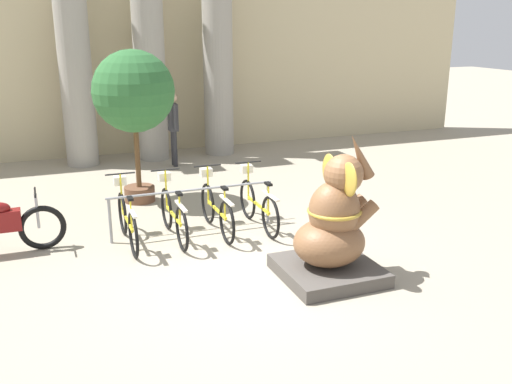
{
  "coord_description": "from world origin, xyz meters",
  "views": [
    {
      "loc": [
        -2.78,
        -6.91,
        3.44
      ],
      "look_at": [
        0.17,
        0.68,
        1.0
      ],
      "focal_mm": 40.0,
      "sensor_mm": 36.0,
      "label": 1
    }
  ],
  "objects": [
    {
      "name": "bicycle_2",
      "position": [
        -0.11,
        1.82,
        0.42
      ],
      "size": [
        0.48,
        1.79,
        1.07
      ],
      "color": "black",
      "rests_on": "ground_plane"
    },
    {
      "name": "bicycle_3",
      "position": [
        0.63,
        1.8,
        0.42
      ],
      "size": [
        0.48,
        1.79,
        1.07
      ],
      "color": "black",
      "rests_on": "ground_plane"
    },
    {
      "name": "elephant_statue",
      "position": [
        0.86,
        -0.45,
        0.69
      ],
      "size": [
        1.31,
        1.31,
        2.04
      ],
      "color": "#4C4742",
      "rests_on": "ground_plane"
    },
    {
      "name": "bicycle_0",
      "position": [
        -1.6,
        1.81,
        0.42
      ],
      "size": [
        0.48,
        1.79,
        1.07
      ],
      "color": "black",
      "rests_on": "ground_plane"
    },
    {
      "name": "column_left",
      "position": [
        -1.79,
        7.6,
        2.62
      ],
      "size": [
        0.97,
        0.97,
        5.16
      ],
      "color": "gray",
      "rests_on": "ground_plane"
    },
    {
      "name": "building_facade",
      "position": [
        0.0,
        8.6,
        3.0
      ],
      "size": [
        20.0,
        0.2,
        6.0
      ],
      "color": "#C6B78E",
      "rests_on": "ground_plane"
    },
    {
      "name": "bicycle_1",
      "position": [
        -0.85,
        1.8,
        0.42
      ],
      "size": [
        0.48,
        1.79,
        1.07
      ],
      "color": "black",
      "rests_on": "ground_plane"
    },
    {
      "name": "column_middle",
      "position": [
        0.0,
        7.6,
        2.62
      ],
      "size": [
        0.97,
        0.97,
        5.16
      ],
      "color": "gray",
      "rests_on": "ground_plane"
    },
    {
      "name": "ground_plane",
      "position": [
        0.0,
        0.0,
        0.0
      ],
      "size": [
        60.0,
        60.0,
        0.0
      ],
      "primitive_type": "plane",
      "color": "#9E937F"
    },
    {
      "name": "column_right",
      "position": [
        1.79,
        7.6,
        2.62
      ],
      "size": [
        0.97,
        0.97,
        5.16
      ],
      "color": "gray",
      "rests_on": "ground_plane"
    },
    {
      "name": "bike_rack",
      "position": [
        -0.48,
        1.95,
        0.58
      ],
      "size": [
        2.83,
        0.05,
        0.77
      ],
      "color": "gray",
      "rests_on": "ground_plane"
    },
    {
      "name": "potted_tree",
      "position": [
        -1.02,
        4.03,
        2.12
      ],
      "size": [
        1.56,
        1.56,
        2.96
      ],
      "color": "brown",
      "rests_on": "ground_plane"
    },
    {
      "name": "person_pedestrian",
      "position": [
        0.32,
        6.64,
        1.09
      ],
      "size": [
        0.24,
        0.47,
        1.8
      ],
      "color": "#28282D",
      "rests_on": "ground_plane"
    }
  ]
}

